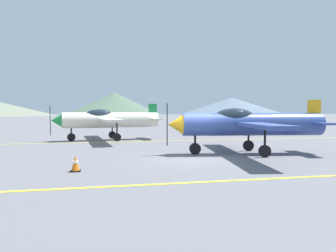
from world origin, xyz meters
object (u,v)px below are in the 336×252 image
(airplane_near, at_px, (246,123))
(airplane_mid, at_px, (107,119))
(car_sedan, at_px, (218,124))
(traffic_cone_front, at_px, (75,163))

(airplane_near, bearing_deg, airplane_mid, 127.75)
(airplane_mid, bearing_deg, car_sedan, 27.81)
(airplane_mid, height_order, traffic_cone_front, airplane_mid)
(airplane_mid, relative_size, traffic_cone_front, 15.65)
(airplane_mid, height_order, car_sedan, airplane_mid)
(airplane_near, bearing_deg, car_sedan, 74.58)
(airplane_mid, xyz_separation_m, traffic_cone_front, (-1.13, -11.77, -1.26))
(airplane_near, height_order, traffic_cone_front, airplane_near)
(airplane_near, xyz_separation_m, airplane_mid, (-6.89, 8.90, 0.00))
(car_sedan, bearing_deg, airplane_mid, -152.19)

